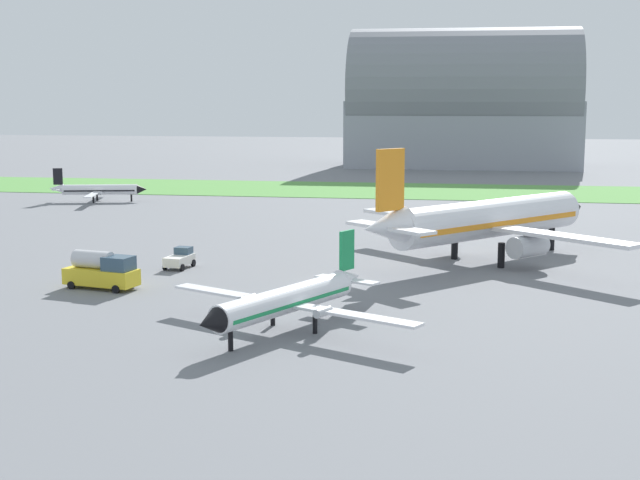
# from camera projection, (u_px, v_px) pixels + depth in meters

# --- Properties ---
(ground_plane) EXTENTS (600.00, 600.00, 0.00)m
(ground_plane) POSITION_uv_depth(u_px,v_px,m) (336.00, 282.00, 79.38)
(ground_plane) COLOR slate
(grass_taxiway_strip) EXTENTS (360.00, 28.00, 0.08)m
(grass_taxiway_strip) POSITION_uv_depth(u_px,v_px,m) (402.00, 191.00, 158.47)
(grass_taxiway_strip) COLOR #549342
(grass_taxiway_strip) RESTS_ON ground_plane
(airplane_midfield_jet) EXTENTS (26.94, 27.67, 11.89)m
(airplane_midfield_jet) POSITION_uv_depth(u_px,v_px,m) (485.00, 220.00, 88.65)
(airplane_midfield_jet) COLOR white
(airplane_midfield_jet) RESTS_ON ground_plane
(airplane_taxiing_turboprop) EXTENTS (15.33, 17.79, 5.40)m
(airplane_taxiing_turboprop) POSITION_uv_depth(u_px,v_px,m) (98.00, 189.00, 141.25)
(airplane_taxiing_turboprop) COLOR white
(airplane_taxiing_turboprop) RESTS_ON ground_plane
(airplane_foreground_turboprop) EXTENTS (19.53, 16.98, 6.35)m
(airplane_foreground_turboprop) POSITION_uv_depth(u_px,v_px,m) (288.00, 299.00, 62.37)
(airplane_foreground_turboprop) COLOR white
(airplane_foreground_turboprop) RESTS_ON ground_plane
(fuel_truck_midfield) EXTENTS (6.86, 3.69, 3.29)m
(fuel_truck_midfield) POSITION_uv_depth(u_px,v_px,m) (102.00, 271.00, 76.56)
(fuel_truck_midfield) COLOR yellow
(fuel_truck_midfield) RESTS_ON ground_plane
(pushback_tug_by_runway) EXTENTS (2.46, 3.81, 1.95)m
(pushback_tug_by_runway) POSITION_uv_depth(u_px,v_px,m) (180.00, 259.00, 86.02)
(pushback_tug_by_runway) COLOR white
(pushback_tug_by_runway) RESTS_ON ground_plane
(hangar_distant) EXTENTS (54.79, 29.37, 33.11)m
(hangar_distant) POSITION_uv_depth(u_px,v_px,m) (463.00, 105.00, 214.30)
(hangar_distant) COLOR #9399A3
(hangar_distant) RESTS_ON ground_plane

